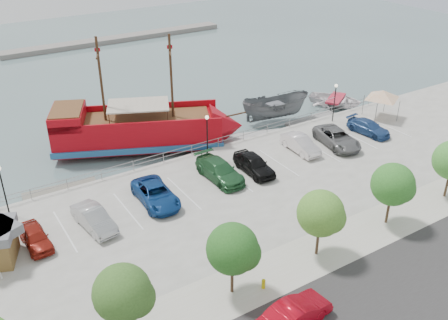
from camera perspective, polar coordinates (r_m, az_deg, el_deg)
ground at (r=43.22m, az=2.55°, el=-4.23°), size 160.00×160.00×0.00m
street at (r=33.53m, az=18.85°, el=-14.97°), size 100.00×8.00×0.04m
sidewalk at (r=36.42m, az=11.68°, el=-9.92°), size 100.00×4.00×0.05m
seawall_railing at (r=48.23m, az=-2.68°, el=1.50°), size 50.00×0.06×1.00m
far_shore at (r=93.15m, az=-12.13°, el=13.38°), size 40.00×3.00×0.80m
pirate_ship at (r=51.06m, az=-8.20°, el=3.43°), size 19.45×12.49×12.19m
patrol_boat at (r=57.14m, az=5.85°, el=5.76°), size 8.38×4.96×3.05m
speedboat at (r=62.94m, az=12.60°, el=6.52°), size 7.30×7.86×1.33m
dock_west at (r=45.91m, az=-18.15°, el=-3.41°), size 6.48×2.42×0.36m
dock_mid at (r=53.28m, az=3.16°, el=2.59°), size 7.29×3.94×0.40m
dock_east at (r=58.29m, az=10.11°, el=4.50°), size 6.68×1.95×0.38m
canopy_tent at (r=57.56m, az=17.74°, el=7.59°), size 5.54×5.54×3.69m
street_sedan at (r=30.25m, az=8.11°, el=-17.02°), size 4.96×2.17×1.59m
fire_hydrant at (r=32.50m, az=4.53°, el=-13.88°), size 0.26×0.26×0.74m
lamp_post_left at (r=41.17m, az=-24.06°, el=-2.31°), size 0.36×0.36×4.28m
lamp_post_mid at (r=46.17m, az=-1.94°, el=3.56°), size 0.36×0.36×4.28m
lamp_post_right at (r=55.35m, az=12.58°, el=7.16°), size 0.36×0.36×4.28m
tree_b at (r=27.96m, az=-11.20°, el=-14.80°), size 3.30×3.20×5.00m
tree_c at (r=30.31m, az=1.27°, el=-10.23°), size 3.30×3.20×5.00m
tree_d at (r=33.97m, az=11.23°, el=-6.12°), size 3.30×3.20×5.00m
tree_e at (r=38.56m, az=18.93°, el=-2.76°), size 3.30×3.20×5.00m
parked_car_a at (r=38.05m, az=-20.75°, el=-8.25°), size 1.83×4.13×1.38m
parked_car_b at (r=38.57m, az=-14.64°, el=-6.50°), size 2.31×4.91×1.56m
parked_car_c at (r=40.58m, az=-7.81°, el=-3.88°), size 2.84×5.71×1.56m
parked_car_d at (r=43.48m, az=-0.50°, el=-1.20°), size 2.47×5.73×1.64m
parked_car_e at (r=44.57m, az=3.46°, el=-0.45°), size 2.14×4.95×1.67m
parked_car_f at (r=48.76m, az=8.74°, el=1.81°), size 1.84×4.75×1.54m
parked_car_g at (r=50.61m, az=12.79°, el=2.47°), size 3.69×6.18×1.61m
parked_car_h at (r=54.05m, az=16.20°, el=3.60°), size 2.51×5.00×1.39m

